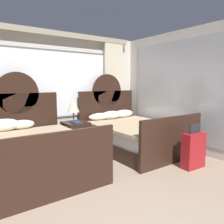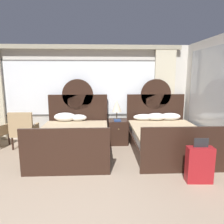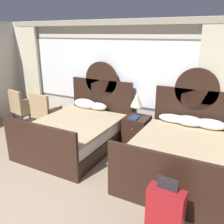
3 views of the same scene
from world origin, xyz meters
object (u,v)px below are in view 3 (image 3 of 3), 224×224
table_lamp_on_nightstand (137,100)px  book_on_nightstand (134,118)px  bed_near_mirror (181,153)px  nightstand_between_beds (137,131)px  armchair_by_window_centre (22,106)px  suitcase_on_floor (165,211)px  bed_near_window (78,131)px  armchair_by_window_left (45,111)px

table_lamp_on_nightstand → book_on_nightstand: table_lamp_on_nightstand is taller
table_lamp_on_nightstand → book_on_nightstand: 0.39m
bed_near_mirror → book_on_nightstand: bearing=154.5°
nightstand_between_beds → armchair_by_window_centre: 3.27m
table_lamp_on_nightstand → suitcase_on_floor: (1.30, -2.19, -0.71)m
bed_near_window → bed_near_mirror: bearing=0.3°
book_on_nightstand → armchair_by_window_centre: armchair_by_window_centre is taller
suitcase_on_floor → nightstand_between_beds: bearing=120.3°
bed_near_window → nightstand_between_beds: bearing=30.4°
bed_near_window → table_lamp_on_nightstand: 1.45m
bed_near_window → suitcase_on_floor: 2.82m
table_lamp_on_nightstand → suitcase_on_floor: bearing=-59.4°
bed_near_mirror → nightstand_between_beds: bearing=149.9°
armchair_by_window_centre → suitcase_on_floor: armchair_by_window_centre is taller
bed_near_mirror → armchair_by_window_left: 3.58m
nightstand_between_beds → suitcase_on_floor: 2.51m
nightstand_between_beds → table_lamp_on_nightstand: table_lamp_on_nightstand is taller
nightstand_between_beds → armchair_by_window_left: bearing=-174.2°
table_lamp_on_nightstand → armchair_by_window_left: table_lamp_on_nightstand is taller
armchair_by_window_left → book_on_nightstand: bearing=3.4°
nightstand_between_beds → armchair_by_window_centre: (-3.26, -0.25, 0.17)m
bed_near_mirror → suitcase_on_floor: 1.53m
book_on_nightstand → armchair_by_window_centre: (-3.24, -0.14, -0.17)m
bed_near_window → table_lamp_on_nightstand: bed_near_window is taller
bed_near_window → armchair_by_window_centre: (-2.14, 0.41, 0.14)m
bed_near_mirror → book_on_nightstand: size_ratio=8.67×
nightstand_between_beds → suitcase_on_floor: suitcase_on_floor is taller
bed_near_window → table_lamp_on_nightstand: bearing=32.2°
bed_near_mirror → armchair_by_window_centre: bed_near_mirror is taller
bed_near_window → armchair_by_window_left: 1.39m
table_lamp_on_nightstand → bed_near_mirror: bearing=-30.4°
table_lamp_on_nightstand → book_on_nightstand: (0.01, -0.13, -0.36)m
nightstand_between_beds → suitcase_on_floor: size_ratio=0.81×
table_lamp_on_nightstand → armchair_by_window_left: bearing=-173.5°
book_on_nightstand → armchair_by_window_left: 2.43m
bed_near_mirror → suitcase_on_floor: bed_near_mirror is taller
table_lamp_on_nightstand → suitcase_on_floor: 2.64m
armchair_by_window_left → armchair_by_window_centre: bearing=179.8°
armchair_by_window_centre → book_on_nightstand: bearing=2.5°
nightstand_between_beds → bed_near_mirror: bearing=-30.1°
nightstand_between_beds → bed_near_window: bearing=-149.6°
bed_near_mirror → bed_near_window: bearing=-179.7°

